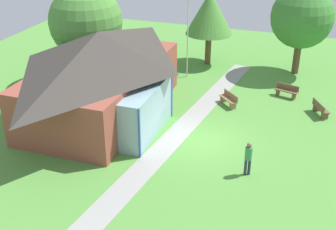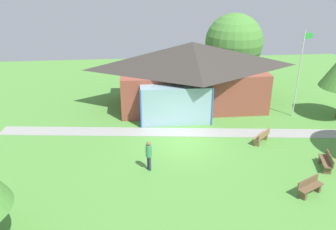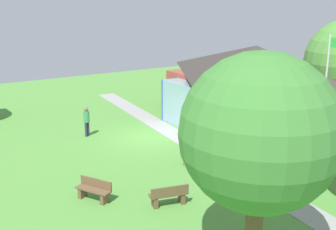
% 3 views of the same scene
% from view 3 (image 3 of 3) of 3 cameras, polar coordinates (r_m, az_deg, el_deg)
% --- Properties ---
extents(ground_plane, '(44.00, 44.00, 0.00)m').
position_cam_3_polar(ground_plane, '(23.94, -2.54, -3.23)').
color(ground_plane, '#54933D').
extents(pavilion, '(11.94, 7.59, 5.03)m').
position_cam_3_polar(pavilion, '(26.20, 11.39, 4.00)').
color(pavilion, brown).
rests_on(pavilion, ground_plane).
extents(footpath, '(24.44, 4.17, 0.03)m').
position_cam_3_polar(footpath, '(24.76, 0.66, -2.55)').
color(footpath, '#999993').
rests_on(footpath, ground_plane).
extents(flagpole, '(0.64, 0.08, 6.29)m').
position_cam_3_polar(flagpole, '(19.19, 20.57, 1.82)').
color(flagpole, silver).
rests_on(flagpole, ground_plane).
extents(bench_mid_right, '(1.37, 1.37, 0.84)m').
position_cam_3_polar(bench_mid_right, '(19.88, 3.97, -5.96)').
color(bench_mid_right, olive).
rests_on(bench_mid_right, ground_plane).
extents(bench_lawn_far_right, '(0.81, 1.56, 0.84)m').
position_cam_3_polar(bench_lawn_far_right, '(16.24, 0.11, -10.97)').
color(bench_lawn_far_right, brown).
rests_on(bench_lawn_far_right, ground_plane).
extents(bench_front_right, '(1.53, 1.08, 0.84)m').
position_cam_3_polar(bench_front_right, '(16.93, -10.05, -10.08)').
color(bench_front_right, brown).
rests_on(bench_front_right, ground_plane).
extents(visitor_strolling_lawn, '(0.34, 0.34, 1.74)m').
position_cam_3_polar(visitor_strolling_lawn, '(24.51, -11.04, -0.57)').
color(visitor_strolling_lawn, '#2D3347').
rests_on(visitor_strolling_lawn, ground_plane).
extents(tree_far_east, '(4.40, 4.40, 6.38)m').
position_cam_3_polar(tree_far_east, '(11.46, 12.36, -2.45)').
color(tree_far_east, brown).
rests_on(tree_far_east, ground_plane).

